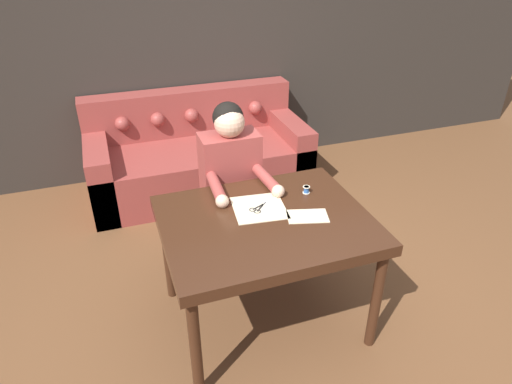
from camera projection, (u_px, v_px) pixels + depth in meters
ground_plane at (282, 311)px, 2.99m from camera, size 16.00×16.00×0.00m
wall_back at (192, 37)px, 4.20m from camera, size 8.00×0.06×2.60m
dining_table at (266, 230)px, 2.60m from camera, size 1.17×0.93×0.76m
couch at (198, 156)px, 4.30m from camera, size 1.98×0.91×0.87m
person at (231, 188)px, 3.14m from camera, size 0.43×0.61×1.23m
pattern_paper_main at (259, 208)px, 2.66m from camera, size 0.33×0.33×0.00m
pattern_paper_offcut at (307, 216)px, 2.59m from camera, size 0.26×0.20×0.00m
scissors at (261, 207)px, 2.67m from camera, size 0.23×0.19×0.01m
thread_spool at (306, 190)px, 2.80m from camera, size 0.04×0.04×0.05m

